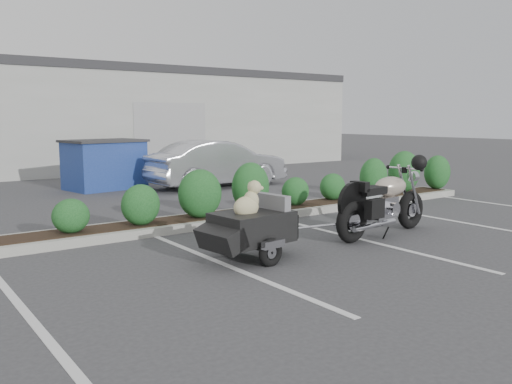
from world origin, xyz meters
TOP-DOWN VIEW (x-y plane):
  - ground at (0.00, 0.00)m, footprint 90.00×90.00m
  - planter_kerb at (1.00, 2.20)m, footprint 12.00×1.00m
  - building at (0.00, 17.00)m, footprint 26.00×10.00m
  - motorcycle at (1.76, -0.47)m, footprint 2.43×0.89m
  - pet_trailer at (-1.03, -0.45)m, footprint 1.95×1.10m
  - sedan at (2.94, 6.91)m, footprint 4.23×1.60m
  - dumpster at (0.08, 8.43)m, footprint 2.37×1.82m

SIDE VIEW (x-z plane):
  - ground at x=0.00m, z-range 0.00..0.00m
  - planter_kerb at x=1.00m, z-range 0.00..0.15m
  - pet_trailer at x=-1.03m, z-range -0.09..1.06m
  - motorcycle at x=1.76m, z-range -0.14..1.25m
  - sedan at x=2.94m, z-range 0.00..1.38m
  - dumpster at x=0.08m, z-range 0.01..1.42m
  - building at x=0.00m, z-range 0.00..4.00m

